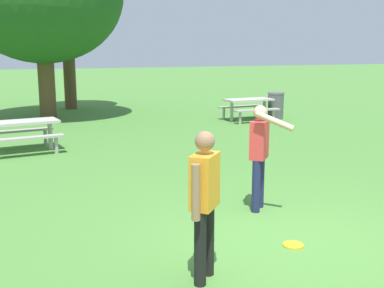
# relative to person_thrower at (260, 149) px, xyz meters

# --- Properties ---
(ground_plane) EXTENTS (120.00, 120.00, 0.00)m
(ground_plane) POSITION_rel_person_thrower_xyz_m (-0.28, -1.17, -0.96)
(ground_plane) COLOR #4C8438
(person_thrower) EXTENTS (0.48, 0.84, 1.64)m
(person_thrower) POSITION_rel_person_thrower_xyz_m (0.00, 0.00, 0.00)
(person_thrower) COLOR #1E234C
(person_thrower) RESTS_ON ground
(person_catcher) EXTENTS (0.45, 0.46, 1.64)m
(person_catcher) POSITION_rel_person_thrower_xyz_m (-1.73, -1.78, -0.02)
(person_catcher) COLOR black
(person_catcher) RESTS_ON ground
(frisbee) EXTENTS (0.26, 0.26, 0.03)m
(frisbee) POSITION_rel_person_thrower_xyz_m (-0.31, -1.40, -0.95)
(frisbee) COLOR yellow
(frisbee) RESTS_ON ground
(picnic_table_near) EXTENTS (1.85, 1.61, 0.77)m
(picnic_table_near) POSITION_rel_person_thrower_xyz_m (-3.12, 5.91, -0.40)
(picnic_table_near) COLOR #B2ADA3
(picnic_table_near) RESTS_ON ground
(picnic_table_far) EXTENTS (1.74, 1.46, 0.77)m
(picnic_table_far) POSITION_rel_person_thrower_xyz_m (4.54, 8.40, -0.40)
(picnic_table_far) COLOR #B2ADA3
(picnic_table_far) RESTS_ON ground
(trash_can_further_along) EXTENTS (0.59, 0.59, 0.96)m
(trash_can_further_along) POSITION_rel_person_thrower_xyz_m (5.68, 8.43, -0.48)
(trash_can_further_along) COLOR #515156
(trash_can_further_along) RESTS_ON ground
(tree_far_right) EXTENTS (3.43, 3.43, 5.45)m
(tree_far_right) POSITION_rel_person_thrower_xyz_m (-0.68, 14.32, 2.98)
(tree_far_right) COLOR brown
(tree_far_right) RESTS_ON ground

